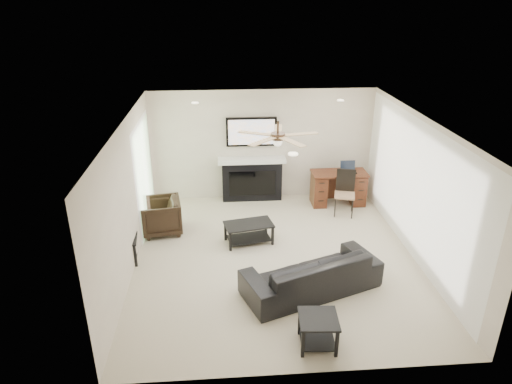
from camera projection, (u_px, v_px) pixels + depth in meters
The scene contains 10 objects.
room_shell at pixel (288, 169), 7.66m from camera, with size 5.50×5.54×2.52m.
sofa at pixel (312, 273), 7.23m from camera, with size 2.20×0.86×0.64m, color black.
armchair at pixel (161, 216), 9.00m from camera, with size 0.75×0.77×0.70m, color black.
coffee_table at pixel (249, 233), 8.68m from camera, with size 0.90×0.50×0.40m, color black.
end_table_near at pixel (318, 331), 6.12m from camera, with size 0.52×0.52×0.45m, color black.
end_table_left at pixel (124, 250), 8.05m from camera, with size 0.50×0.50×0.45m, color black.
fireplace_unit at pixel (252, 160), 10.21m from camera, with size 1.52×0.34×1.91m, color black.
desk at pixel (338, 188), 10.22m from camera, with size 1.22×0.56×0.76m, color #3E140F.
desk_chair at pixel (345, 194), 9.68m from camera, with size 0.42×0.44×0.97m, color black.
laptop at pixel (349, 167), 10.02m from camera, with size 0.33×0.24×0.23m, color black.
Camera 1 is at (-0.91, -7.03, 4.40)m, focal length 32.00 mm.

